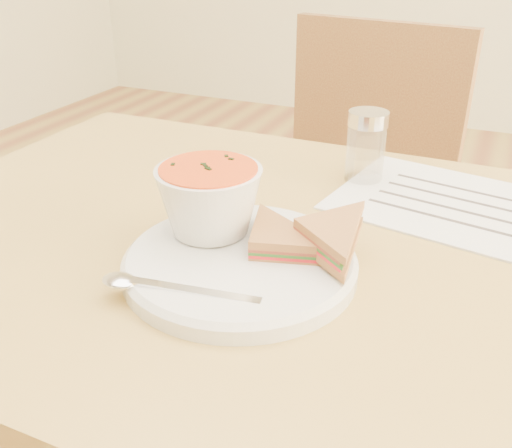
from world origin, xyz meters
The scene contains 8 objects.
chair_far centered at (-0.06, 0.52, 0.45)m, with size 0.40×0.40×0.91m, color brown, non-canonical shape.
plate centered at (0.00, -0.08, 0.76)m, with size 0.25×0.25×0.02m, color silver, non-canonical shape.
soup_bowl centered at (-0.05, -0.05, 0.81)m, with size 0.12×0.12×0.08m, color silver, non-canonical shape.
sandwich_half_a centered at (0.02, -0.09, 0.78)m, with size 0.09×0.09×0.03m, color #A36039, non-canonical shape.
sandwich_half_b centered at (0.05, -0.05, 0.79)m, with size 0.09×0.09×0.03m, color #A36039, non-canonical shape.
spoon centered at (-0.03, -0.17, 0.77)m, with size 0.19×0.04×0.01m, color silver, non-canonical shape.
paper_menu centered at (0.20, 0.18, 0.75)m, with size 0.31×0.23×0.00m, color silver, non-canonical shape.
condiment_shaker centered at (0.06, 0.22, 0.80)m, with size 0.06×0.06×0.10m, color silver, non-canonical shape.
Camera 1 is at (0.23, -0.56, 1.08)m, focal length 40.00 mm.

